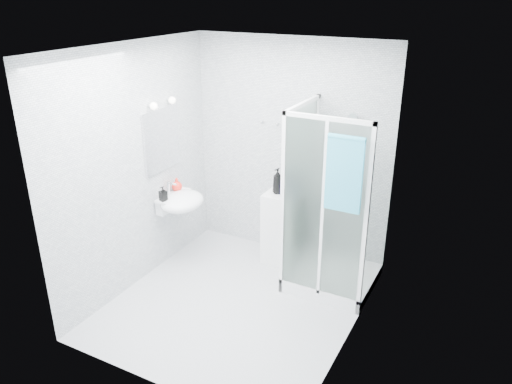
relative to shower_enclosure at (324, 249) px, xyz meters
The scene contains 12 objects.
room 1.33m from the shower_enclosure, 131.13° to the right, with size 2.40×2.60×2.60m.
shower_enclosure is the anchor object (origin of this frame).
wall_basin 1.72m from the shower_enclosure, 169.19° to the right, with size 0.46×0.56×0.35m.
mirror 2.16m from the shower_enclosure, behind, with size 0.02×0.60×0.70m, color white.
vanity_lights 2.35m from the shower_enclosure, behind, with size 0.10×0.40×0.08m.
wall_hooks 1.57m from the shower_enclosure, 151.98° to the left, with size 0.23×0.06×0.03m.
storage_cabinet 0.69m from the shower_enclosure, 158.38° to the left, with size 0.36×0.39×0.88m.
hand_towel 1.17m from the shower_enclosure, 54.80° to the right, with size 0.34×0.05×0.73m.
shampoo_bottle_a 0.94m from the shower_enclosure, 160.06° to the left, with size 0.11×0.12×0.30m, color black.
shampoo_bottle_b 0.86m from the shower_enclosure, 154.76° to the left, with size 0.12×0.12×0.26m, color #0E0D4E.
soap_dispenser_orange 1.86m from the shower_enclosure, behind, with size 0.12×0.12×0.16m, color red.
soap_dispenser_black 1.88m from the shower_enclosure, 163.79° to the right, with size 0.07×0.08×0.17m, color black.
Camera 1 is at (2.22, -3.78, 3.10)m, focal length 35.00 mm.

